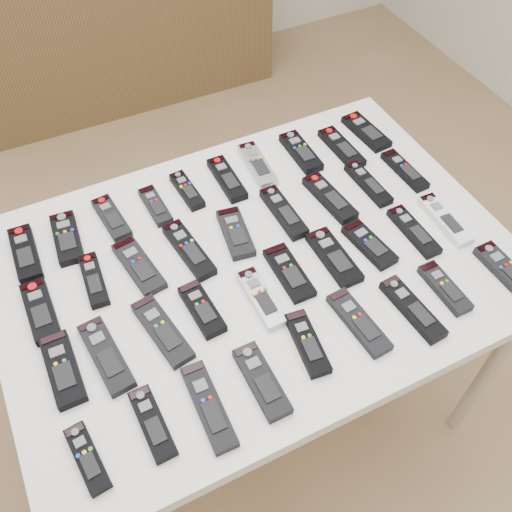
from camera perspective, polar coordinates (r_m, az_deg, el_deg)
name	(u,v)px	position (r m, az deg, el deg)	size (l,w,h in m)	color
ground	(235,369)	(2.12, -2.07, -11.23)	(4.00, 4.00, 0.00)	olive
table	(256,275)	(1.45, 0.00, -1.94)	(1.25, 0.88, 0.78)	white
sideboard	(119,29)	(3.14, -13.56, 21.23)	(1.53, 0.38, 0.76)	#513520
remote_0	(25,254)	(1.51, -22.07, 0.23)	(0.06, 0.17, 0.02)	black
remote_1	(67,238)	(1.51, -18.38, 1.71)	(0.06, 0.17, 0.02)	black
remote_2	(112,218)	(1.53, -14.24, 3.71)	(0.05, 0.16, 0.02)	black
remote_3	(155,206)	(1.54, -10.03, 4.97)	(0.04, 0.14, 0.02)	black
remote_4	(187,191)	(1.56, -6.91, 6.51)	(0.04, 0.14, 0.02)	black
remote_5	(227,179)	(1.58, -2.92, 7.71)	(0.05, 0.17, 0.02)	black
remote_6	(257,165)	(1.62, 0.12, 9.08)	(0.05, 0.18, 0.02)	#B7B7BC
remote_7	(301,152)	(1.67, 4.50, 10.32)	(0.06, 0.17, 0.02)	black
remote_8	(341,148)	(1.70, 8.55, 10.67)	(0.05, 0.18, 0.02)	black
remote_9	(366,132)	(1.77, 10.96, 12.11)	(0.06, 0.17, 0.02)	black
remote_10	(41,311)	(1.39, -20.74, -5.16)	(0.06, 0.17, 0.02)	black
remote_11	(94,280)	(1.41, -15.91, -2.33)	(0.04, 0.16, 0.02)	black
remote_12	(139,266)	(1.41, -11.63, -0.99)	(0.06, 0.18, 0.02)	black
remote_13	(189,250)	(1.42, -6.73, 0.62)	(0.05, 0.19, 0.02)	black
remote_14	(236,233)	(1.45, -2.05, 2.31)	(0.06, 0.16, 0.02)	black
remote_15	(284,212)	(1.49, 2.78, 4.39)	(0.05, 0.19, 0.02)	black
remote_16	(330,198)	(1.54, 7.37, 5.80)	(0.05, 0.19, 0.02)	black
remote_17	(368,184)	(1.60, 11.15, 7.11)	(0.04, 0.17, 0.02)	black
remote_18	(405,170)	(1.66, 14.64, 8.29)	(0.04, 0.17, 0.02)	black
remote_19	(63,369)	(1.29, -18.75, -10.67)	(0.06, 0.18, 0.02)	black
remote_20	(106,356)	(1.28, -14.76, -9.61)	(0.06, 0.19, 0.02)	black
remote_21	(162,331)	(1.29, -9.35, -7.37)	(0.06, 0.19, 0.02)	black
remote_22	(202,309)	(1.31, -5.43, -5.31)	(0.05, 0.15, 0.02)	black
remote_23	(261,298)	(1.32, 0.52, -4.22)	(0.05, 0.17, 0.02)	#B7B7BC
remote_24	(289,273)	(1.37, 3.33, -1.66)	(0.06, 0.17, 0.02)	black
remote_25	(334,257)	(1.41, 7.80, -0.12)	(0.06, 0.18, 0.02)	black
remote_26	(369,244)	(1.45, 11.27, 1.14)	(0.06, 0.16, 0.02)	black
remote_27	(414,231)	(1.50, 15.50, 2.40)	(0.05, 0.17, 0.02)	black
remote_28	(445,220)	(1.56, 18.34, 3.47)	(0.05, 0.18, 0.02)	silver
remote_29	(87,458)	(1.20, -16.50, -18.81)	(0.04, 0.14, 0.02)	black
remote_30	(152,423)	(1.19, -10.32, -16.14)	(0.05, 0.16, 0.02)	black
remote_31	(209,406)	(1.19, -4.75, -14.73)	(0.05, 0.20, 0.02)	black
remote_32	(262,381)	(1.21, 0.58, -12.39)	(0.06, 0.18, 0.02)	black
remote_33	(307,343)	(1.26, 5.16, -8.67)	(0.05, 0.16, 0.02)	black
remote_34	(359,322)	(1.31, 10.23, -6.53)	(0.05, 0.18, 0.02)	black
remote_35	(413,309)	(1.35, 15.38, -5.13)	(0.05, 0.18, 0.02)	black
remote_36	(445,288)	(1.41, 18.35, -3.05)	(0.05, 0.15, 0.02)	black
remote_37	(507,271)	(1.49, 23.77, -1.40)	(0.05, 0.18, 0.02)	black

